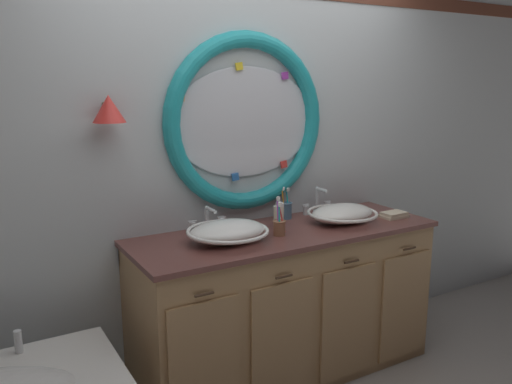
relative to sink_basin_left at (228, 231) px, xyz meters
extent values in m
cube|color=silver|center=(0.31, 0.38, 0.33)|extent=(6.40, 0.08, 2.60)
ellipsoid|color=silver|center=(0.30, 0.32, 0.56)|extent=(0.97, 0.02, 0.66)
torus|color=teal|center=(0.30, 0.32, 0.56)|extent=(1.07, 0.10, 1.07)
cube|color=green|center=(0.79, 0.31, 0.59)|extent=(0.05, 0.01, 0.05)
cube|color=purple|center=(0.57, 0.31, 0.83)|extent=(0.05, 0.01, 0.05)
cube|color=yellow|center=(0.25, 0.31, 0.89)|extent=(0.05, 0.01, 0.05)
cube|color=orange|center=(-0.12, 0.31, 0.72)|extent=(0.05, 0.01, 0.05)
cube|color=yellow|center=(-0.15, 0.31, 0.44)|extent=(0.05, 0.01, 0.05)
cube|color=#2866B7|center=(0.22, 0.31, 0.23)|extent=(0.05, 0.01, 0.05)
cube|color=red|center=(0.57, 0.31, 0.28)|extent=(0.05, 0.01, 0.05)
cylinder|color=#4C3823|center=(-0.54, 0.29, 0.69)|extent=(0.02, 0.09, 0.02)
cone|color=red|center=(-0.54, 0.24, 0.67)|extent=(0.17, 0.17, 0.14)
cube|color=tan|center=(0.40, 0.03, -0.53)|extent=(1.83, 0.62, 0.88)
cube|color=brown|center=(0.40, 0.03, -0.07)|extent=(1.86, 0.65, 0.03)
cube|color=brown|center=(0.40, 0.33, -0.15)|extent=(1.83, 0.02, 0.11)
cube|color=tan|center=(-0.28, -0.29, -0.58)|extent=(0.38, 0.02, 0.67)
cylinder|color=#422D1E|center=(-0.28, -0.30, -0.20)|extent=(0.10, 0.01, 0.01)
cube|color=tan|center=(0.17, -0.29, -0.58)|extent=(0.38, 0.02, 0.67)
cylinder|color=#422D1E|center=(0.17, -0.30, -0.20)|extent=(0.10, 0.01, 0.01)
cube|color=tan|center=(0.63, -0.29, -0.58)|extent=(0.38, 0.02, 0.67)
cylinder|color=#422D1E|center=(0.63, -0.30, -0.20)|extent=(0.10, 0.01, 0.01)
cube|color=tan|center=(1.09, -0.29, -0.58)|extent=(0.38, 0.02, 0.67)
cylinder|color=#422D1E|center=(1.09, -0.30, -0.20)|extent=(0.10, 0.01, 0.01)
cylinder|color=silver|center=(-1.08, 0.04, -0.38)|extent=(0.04, 0.04, 0.11)
ellipsoid|color=white|center=(0.00, 0.00, 0.00)|extent=(0.43, 0.30, 0.12)
torus|color=white|center=(0.00, 0.00, 0.00)|extent=(0.45, 0.45, 0.02)
cylinder|color=silver|center=(0.00, 0.00, 0.00)|extent=(0.03, 0.03, 0.01)
ellipsoid|color=white|center=(0.80, 0.00, 0.00)|extent=(0.42, 0.29, 0.11)
torus|color=white|center=(0.80, 0.00, 0.00)|extent=(0.44, 0.44, 0.02)
cylinder|color=silver|center=(0.80, 0.00, 0.00)|extent=(0.03, 0.03, 0.01)
cylinder|color=silver|center=(0.00, 0.26, -0.05)|extent=(0.05, 0.05, 0.02)
cylinder|color=silver|center=(0.00, 0.26, 0.02)|extent=(0.02, 0.02, 0.11)
sphere|color=silver|center=(0.00, 0.26, 0.08)|extent=(0.03, 0.03, 0.03)
cylinder|color=silver|center=(0.00, 0.21, 0.08)|extent=(0.02, 0.11, 0.02)
cylinder|color=silver|center=(-0.09, 0.26, -0.03)|extent=(0.04, 0.04, 0.06)
cylinder|color=silver|center=(0.09, 0.26, -0.03)|extent=(0.04, 0.04, 0.06)
cube|color=silver|center=(-0.09, 0.26, 0.00)|extent=(0.05, 0.01, 0.01)
cube|color=silver|center=(0.09, 0.26, 0.00)|extent=(0.05, 0.01, 0.01)
cylinder|color=silver|center=(0.80, 0.26, -0.05)|extent=(0.05, 0.05, 0.02)
cylinder|color=silver|center=(0.80, 0.26, 0.03)|extent=(0.02, 0.02, 0.15)
sphere|color=silver|center=(0.80, 0.26, 0.11)|extent=(0.03, 0.03, 0.03)
cylinder|color=silver|center=(0.80, 0.21, 0.11)|extent=(0.02, 0.10, 0.02)
cylinder|color=silver|center=(0.71, 0.26, -0.03)|extent=(0.04, 0.04, 0.06)
cylinder|color=silver|center=(0.89, 0.26, -0.03)|extent=(0.04, 0.04, 0.06)
cube|color=silver|center=(0.71, 0.26, 0.00)|extent=(0.05, 0.01, 0.01)
cube|color=silver|center=(0.89, 0.26, 0.00)|extent=(0.05, 0.01, 0.01)
cylinder|color=#996647|center=(0.31, -0.04, -0.02)|extent=(0.07, 0.07, 0.08)
torus|color=#996647|center=(0.31, -0.04, 0.02)|extent=(0.08, 0.08, 0.01)
cylinder|color=#E0383D|center=(0.33, -0.04, 0.03)|extent=(0.03, 0.03, 0.15)
cube|color=white|center=(0.33, -0.04, 0.12)|extent=(0.02, 0.02, 0.03)
cylinder|color=purple|center=(0.31, -0.02, 0.05)|extent=(0.02, 0.04, 0.19)
cube|color=white|center=(0.31, -0.02, 0.15)|extent=(0.02, 0.02, 0.03)
cylinder|color=#19ADB2|center=(0.30, -0.05, 0.03)|extent=(0.01, 0.02, 0.16)
cube|color=white|center=(0.30, -0.05, 0.12)|extent=(0.02, 0.02, 0.02)
cylinder|color=slate|center=(0.55, 0.25, -0.01)|extent=(0.07, 0.07, 0.10)
torus|color=slate|center=(0.55, 0.25, 0.04)|extent=(0.08, 0.08, 0.01)
cylinder|color=#19ADB2|center=(0.56, 0.25, 0.03)|extent=(0.02, 0.04, 0.16)
cube|color=white|center=(0.56, 0.25, 0.13)|extent=(0.02, 0.02, 0.03)
cylinder|color=orange|center=(0.53, 0.25, 0.04)|extent=(0.04, 0.03, 0.17)
cube|color=white|center=(0.53, 0.25, 0.14)|extent=(0.02, 0.02, 0.03)
cylinder|color=#EFE5C6|center=(0.40, 0.10, 0.01)|extent=(0.06, 0.06, 0.13)
cylinder|color=silver|center=(0.40, 0.10, 0.08)|extent=(0.04, 0.04, 0.02)
cylinder|color=silver|center=(0.40, 0.08, 0.10)|extent=(0.01, 0.04, 0.01)
cube|color=beige|center=(1.16, -0.08, -0.05)|extent=(0.17, 0.11, 0.02)
cube|color=beige|center=(1.16, -0.08, -0.03)|extent=(0.16, 0.11, 0.02)
camera|label=1|loc=(-1.26, -2.44, 0.81)|focal=36.64mm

